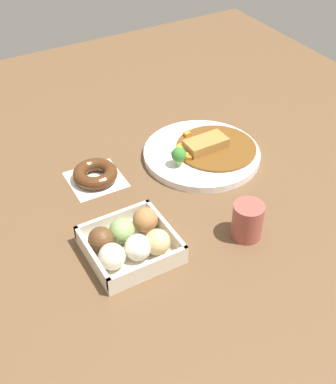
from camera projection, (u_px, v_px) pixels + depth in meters
ground_plane at (157, 175)px, 1.21m from camera, size 1.60×1.60×0.00m
curry_plate at (203, 153)px, 1.26m from camera, size 0.29×0.29×0.07m
donut_box at (130, 242)px, 1.00m from camera, size 0.17×0.16×0.06m
chocolate_ring_donut at (95, 174)px, 1.19m from camera, size 0.13×0.13×0.03m
coffee_mug at (247, 221)px, 1.03m from camera, size 0.06×0.06×0.08m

